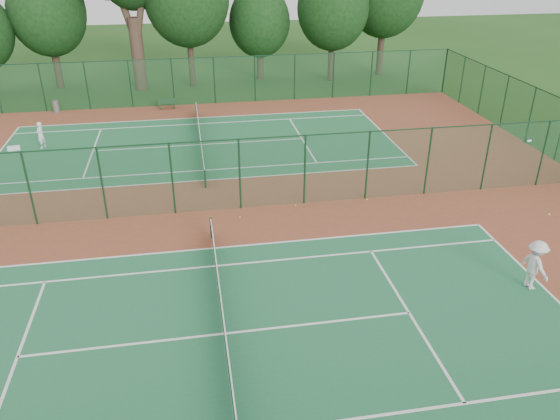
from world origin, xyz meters
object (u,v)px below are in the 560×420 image
object	(u,v)px
player_near	(535,265)
trash_bin	(56,106)
kit_bag	(14,148)
player_far	(41,135)
bench	(167,103)

from	to	relation	value
player_near	trash_bin	distance (m)	33.59
trash_bin	kit_bag	distance (m)	7.73
player_near	player_far	distance (m)	27.79
player_near	trash_bin	size ratio (longest dim) A/B	2.21
player_near	bench	size ratio (longest dim) A/B	1.45
kit_bag	trash_bin	bearing A→B (deg)	72.17
kit_bag	player_near	bearing A→B (deg)	-48.78
bench	player_far	bearing A→B (deg)	-140.99
bench	kit_bag	size ratio (longest dim) A/B	1.91
player_near	player_far	world-z (taller)	player_near
bench	trash_bin	bearing A→B (deg)	171.62
bench	kit_bag	distance (m)	11.47
player_far	kit_bag	xyz separation A→B (m)	(-1.64, -0.12, -0.69)
trash_bin	kit_bag	xyz separation A→B (m)	(-1.10, -7.64, -0.31)
player_far	trash_bin	bearing A→B (deg)	-152.28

